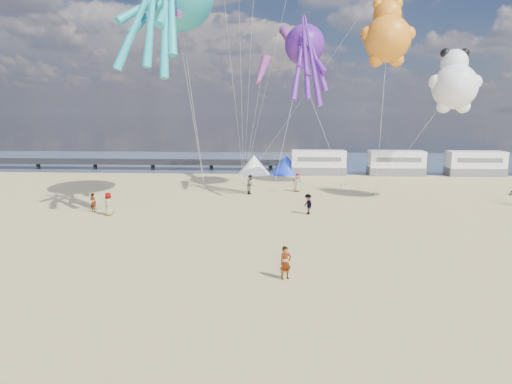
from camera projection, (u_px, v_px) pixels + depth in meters
name	position (u px, v px, depth m)	size (l,w,h in m)	color
ground	(242.00, 315.00, 17.74)	(120.00, 120.00, 0.00)	#DCC57F
water	(272.00, 161.00, 71.79)	(120.00, 120.00, 0.00)	#3A5070
pier	(66.00, 161.00, 62.38)	(60.00, 3.00, 0.50)	black
motorhome_0	(318.00, 163.00, 56.46)	(6.60, 2.50, 3.00)	silver
motorhome_1	(396.00, 163.00, 55.92)	(6.60, 2.50, 3.00)	silver
motorhome_2	(475.00, 164.00, 55.39)	(6.60, 2.50, 3.00)	silver
tent_white	(254.00, 165.00, 56.96)	(4.00, 4.00, 2.40)	white
tent_blue	(286.00, 165.00, 56.73)	(4.00, 4.00, 2.40)	#1933CC
standing_person	(285.00, 263.00, 21.38)	(0.58, 0.38, 1.60)	tan
beachgoer_0	(109.00, 204.00, 34.46)	(0.64, 0.42, 1.77)	#7F6659
beachgoer_1	(251.00, 184.00, 43.27)	(0.91, 0.59, 1.86)	#7F6659
beachgoer_2	(308.00, 204.00, 34.86)	(0.77, 0.60, 1.58)	#7F6659
beachgoer_5	(93.00, 203.00, 35.61)	(1.41, 0.45, 1.52)	#7F6659
beachgoer_6	(297.00, 183.00, 44.61)	(0.65, 0.43, 1.79)	#7F6659
sandbag_a	(205.00, 190.00, 44.77)	(0.50, 0.35, 0.22)	gray
sandbag_b	(273.00, 191.00, 44.54)	(0.50, 0.35, 0.22)	gray
sandbag_c	(376.00, 194.00, 42.83)	(0.50, 0.35, 0.22)	gray
sandbag_d	(343.00, 185.00, 48.03)	(0.50, 0.35, 0.22)	gray
sandbag_e	(244.00, 184.00, 48.78)	(0.50, 0.35, 0.22)	gray
kite_octopus_purple	(305.00, 45.00, 42.38)	(3.72, 8.68, 9.92)	#581C95
kite_panda	(455.00, 87.00, 37.00)	(4.38, 4.12, 6.18)	white
kite_teddy_orange	(387.00, 39.00, 43.05)	(5.31, 5.00, 7.49)	orange
windsock_left	(175.00, 8.00, 35.00)	(1.10, 7.51, 7.51)	red
windsock_mid	(289.00, 40.00, 43.60)	(1.00, 6.61, 6.61)	red
windsock_right	(262.00, 70.00, 40.57)	(0.90, 4.99, 4.99)	red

